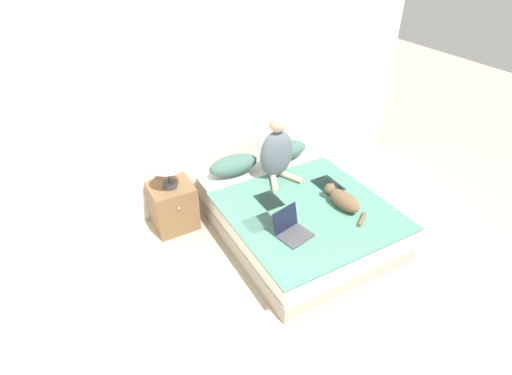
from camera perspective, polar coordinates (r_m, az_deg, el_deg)
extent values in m
cube|color=white|center=(4.46, -8.52, 11.57)|extent=(5.74, 0.05, 2.55)
cube|color=#9E998E|center=(4.53, 5.71, -5.31)|extent=(1.58, 2.00, 0.19)
cube|color=silver|center=(4.40, 5.87, -3.17)|extent=(1.55, 1.97, 0.23)
cube|color=#4C8470|center=(4.20, 7.49, -3.26)|extent=(1.62, 1.60, 0.02)
cube|color=#5B9384|center=(4.00, 0.92, -4.97)|extent=(0.36, 0.23, 0.01)
cube|color=#5B9384|center=(4.29, 1.86, -1.90)|extent=(0.23, 0.31, 0.01)
cube|color=#5B9384|center=(4.60, 10.20, 0.32)|extent=(0.25, 0.35, 0.01)
ellipsoid|color=#42665B|center=(4.70, -3.23, 3.24)|extent=(0.61, 0.29, 0.21)
ellipsoid|color=#42665B|center=(5.00, 4.09, 5.30)|extent=(0.61, 0.29, 0.21)
ellipsoid|color=slate|center=(4.54, 2.95, 4.78)|extent=(0.41, 0.22, 0.59)
sphere|color=#DBB293|center=(4.36, 3.10, 9.11)|extent=(0.19, 0.19, 0.19)
cylinder|color=#DBB293|center=(4.52, 2.60, 0.82)|extent=(0.18, 0.29, 0.07)
cylinder|color=#DBB293|center=(4.63, 4.97, 1.57)|extent=(0.18, 0.29, 0.07)
ellipsoid|color=brown|center=(4.23, 12.48, -1.86)|extent=(0.21, 0.41, 0.18)
sphere|color=brown|center=(4.34, 10.53, -0.16)|extent=(0.12, 0.12, 0.12)
cone|color=brown|center=(4.29, 10.28, 0.19)|extent=(0.05, 0.05, 0.05)
cone|color=brown|center=(4.33, 10.91, 0.46)|extent=(0.05, 0.05, 0.05)
cylinder|color=brown|center=(4.14, 14.88, -4.41)|extent=(0.20, 0.16, 0.04)
cube|color=#424247|center=(3.84, 5.63, -6.91)|extent=(0.34, 0.29, 0.02)
cube|color=black|center=(3.84, 4.21, -4.47)|extent=(0.30, 0.12, 0.23)
cube|color=brown|center=(4.59, -11.75, -2.63)|extent=(0.46, 0.43, 0.54)
sphere|color=tan|center=(4.34, -10.94, -2.94)|extent=(0.03, 0.03, 0.03)
cylinder|color=#38383D|center=(4.40, -12.20, 0.43)|extent=(0.15, 0.15, 0.07)
cylinder|color=#38383D|center=(4.33, -12.40, 1.77)|extent=(0.02, 0.02, 0.17)
cone|color=white|center=(4.24, -12.69, 3.80)|extent=(0.33, 0.33, 0.18)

